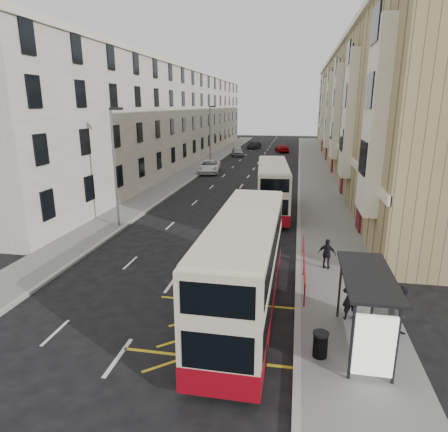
% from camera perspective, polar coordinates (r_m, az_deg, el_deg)
% --- Properties ---
extents(ground, '(200.00, 200.00, 0.00)m').
position_cam_1_polar(ground, '(16.40, -11.83, -15.17)').
color(ground, black).
rests_on(ground, ground).
extents(pavement_right, '(4.00, 120.00, 0.15)m').
position_cam_1_polar(pavement_right, '(43.79, 13.31, 4.39)').
color(pavement_right, slate).
rests_on(pavement_right, ground).
extents(pavement_left, '(3.00, 120.00, 0.15)m').
position_cam_1_polar(pavement_left, '(45.67, -6.56, 5.16)').
color(pavement_left, slate).
rests_on(pavement_left, ground).
extents(kerb_right, '(0.25, 120.00, 0.15)m').
position_cam_1_polar(kerb_right, '(43.73, 10.69, 4.53)').
color(kerb_right, '#9A9A94').
rests_on(kerb_right, ground).
extents(kerb_left, '(0.25, 120.00, 0.15)m').
position_cam_1_polar(kerb_left, '(45.26, -4.73, 5.12)').
color(kerb_left, '#9A9A94').
rests_on(kerb_left, ground).
extents(road_markings, '(10.00, 110.00, 0.01)m').
position_cam_1_polar(road_markings, '(58.81, 4.82, 7.48)').
color(road_markings, silver).
rests_on(road_markings, ground).
extents(terrace_right, '(10.75, 79.00, 15.25)m').
position_cam_1_polar(terrace_right, '(59.05, 20.01, 13.98)').
color(terrace_right, tan).
rests_on(terrace_right, ground).
extents(terrace_left, '(9.18, 79.00, 13.25)m').
position_cam_1_polar(terrace_left, '(61.52, -7.91, 13.84)').
color(terrace_left, silver).
rests_on(terrace_left, ground).
extents(bus_shelter, '(1.65, 4.25, 2.70)m').
position_cam_1_polar(bus_shelter, '(14.24, 20.48, -11.12)').
color(bus_shelter, black).
rests_on(bus_shelter, pavement_right).
extents(guard_railing, '(0.06, 6.56, 1.01)m').
position_cam_1_polar(guard_railing, '(20.14, 11.36, -6.40)').
color(guard_railing, '#B70F1B').
rests_on(guard_railing, pavement_right).
extents(street_lamp_near, '(0.93, 0.18, 8.00)m').
position_cam_1_polar(street_lamp_near, '(27.94, -15.32, 7.54)').
color(street_lamp_near, slate).
rests_on(street_lamp_near, pavement_left).
extents(street_lamp_far, '(0.93, 0.18, 8.00)m').
position_cam_1_polar(street_lamp_far, '(56.37, -1.96, 11.91)').
color(street_lamp_far, slate).
rests_on(street_lamp_far, pavement_left).
extents(double_decker_front, '(2.47, 10.51, 4.19)m').
position_cam_1_polar(double_decker_front, '(15.85, 2.90, -7.32)').
color(double_decker_front, beige).
rests_on(double_decker_front, ground).
extents(double_decker_rear, '(3.12, 10.03, 3.94)m').
position_cam_1_polar(double_decker_rear, '(31.53, 6.94, 4.00)').
color(double_decker_rear, beige).
rests_on(double_decker_rear, ground).
extents(litter_bin, '(0.54, 0.54, 0.90)m').
position_cam_1_polar(litter_bin, '(14.33, 13.61, -17.35)').
color(litter_bin, black).
rests_on(litter_bin, pavement_right).
extents(pedestrian_near, '(0.77, 0.60, 1.86)m').
position_cam_1_polar(pedestrian_near, '(16.58, 17.66, -11.01)').
color(pedestrian_near, black).
rests_on(pedestrian_near, pavement_right).
extents(pedestrian_mid, '(1.12, 1.01, 1.90)m').
position_cam_1_polar(pedestrian_mid, '(16.16, 23.99, -12.33)').
color(pedestrian_mid, black).
rests_on(pedestrian_mid, pavement_right).
extents(pedestrian_far, '(1.00, 0.63, 1.58)m').
position_cam_1_polar(pedestrian_far, '(21.16, 14.52, -5.27)').
color(pedestrian_far, black).
rests_on(pedestrian_far, pavement_right).
extents(white_van, '(3.31, 5.96, 1.58)m').
position_cam_1_polar(white_van, '(50.41, -2.14, 7.06)').
color(white_van, white).
rests_on(white_van, ground).
extents(car_silver, '(2.68, 4.79, 1.54)m').
position_cam_1_polar(car_silver, '(67.40, 1.94, 9.23)').
color(car_silver, '#96979D').
rests_on(car_silver, ground).
extents(car_dark, '(2.42, 4.29, 1.34)m').
position_cam_1_polar(car_dark, '(78.45, 4.33, 10.03)').
color(car_dark, black).
rests_on(car_dark, ground).
extents(car_red, '(3.05, 4.89, 1.32)m').
position_cam_1_polar(car_red, '(73.58, 8.28, 9.53)').
color(car_red, '#AB0307').
rests_on(car_red, ground).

